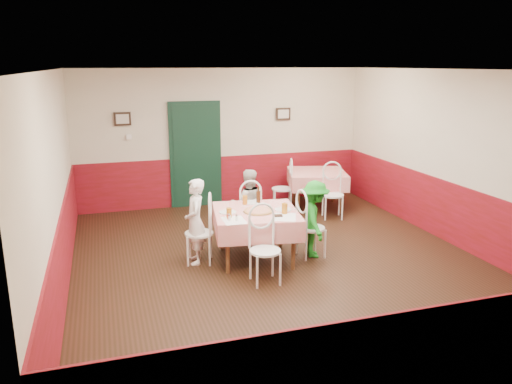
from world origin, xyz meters
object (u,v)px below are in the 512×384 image
object	(u,v)px
glass_c	(245,200)
diner_right	(315,219)
glass_a	(229,213)
chair_left	(199,233)
chair_near	(265,251)
chair_second_a	(282,189)
chair_right	(311,228)
pizza	(258,211)
glass_b	(285,209)
chair_far	(249,214)
second_table	(317,190)
wallet	(278,216)
main_table	(256,235)
chair_second_b	(333,195)
beer_bottle	(258,196)
diner_far	(248,205)
diner_left	(195,222)

from	to	relation	value
glass_c	diner_right	bearing A→B (deg)	-29.23
glass_a	chair_left	bearing A→B (deg)	138.38
chair_near	glass_c	distance (m)	1.29
chair_left	chair_second_a	distance (m)	3.03
glass_a	glass_c	distance (m)	0.72
chair_right	chair_near	distance (m)	1.20
pizza	glass_c	distance (m)	0.47
chair_second_a	glass_b	size ratio (longest dim) A/B	5.78
chair_second_a	glass_b	world-z (taller)	glass_b
chair_far	diner_right	xyz separation A→B (m)	(0.76, -0.98, 0.14)
second_table	diner_right	distance (m)	2.71
glass_a	wallet	size ratio (longest dim) A/B	1.29
main_table	chair_second_a	world-z (taller)	chair_second_a
chair_right	chair_second_b	distance (m)	2.07
beer_bottle	diner_far	xyz separation A→B (m)	(-0.02, 0.50, -0.28)
chair_left	pizza	distance (m)	0.93
pizza	glass_a	distance (m)	0.50
pizza	main_table	bearing A→B (deg)	102.37
main_table	chair_second_b	distance (m)	2.56
beer_bottle	chair_second_b	bearing A→B (deg)	32.12
chair_second_b	diner_far	distance (m)	2.00
chair_far	pizza	distance (m)	0.97
glass_b	wallet	size ratio (longest dim) A/B	1.42
chair_right	glass_c	distance (m)	1.11
beer_bottle	chair_left	bearing A→B (deg)	-165.35
chair_far	diner_far	world-z (taller)	diner_far
pizza	diner_far	size ratio (longest dim) A/B	0.35
beer_bottle	diner_right	xyz separation A→B (m)	(0.73, -0.53, -0.29)
chair_right	glass_b	size ratio (longest dim) A/B	5.78
chair_left	wallet	distance (m)	1.21
diner_left	second_table	bearing A→B (deg)	134.75
chair_second_a	diner_far	size ratio (longest dim) A/B	0.75
diner_right	chair_left	bearing A→B (deg)	94.71
chair_right	chair_far	world-z (taller)	same
chair_second_b	diner_left	size ratio (longest dim) A/B	0.71
glass_b	wallet	distance (m)	0.18
chair_far	diner_far	xyz separation A→B (m)	(0.01, 0.05, 0.15)
chair_second_b	beer_bottle	size ratio (longest dim) A/B	3.74
chair_far	wallet	bearing A→B (deg)	99.24
chair_second_b	diner_far	size ratio (longest dim) A/B	0.75
glass_c	second_table	bearing A→B (deg)	42.75
main_table	chair_left	xyz separation A→B (m)	(-0.84, 0.13, 0.08)
chair_left	glass_a	bearing A→B (deg)	63.75
pizza	glass_a	world-z (taller)	glass_a
second_table	diner_far	distance (m)	2.37
main_table	glass_b	world-z (taller)	glass_b
chair_left	wallet	bearing A→B (deg)	80.64
chair_second_a	chair_second_b	bearing A→B (deg)	60.59
chair_right	diner_far	bearing A→B (deg)	30.38
second_table	chair_second_b	distance (m)	0.75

